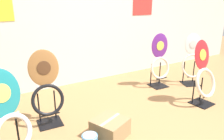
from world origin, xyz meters
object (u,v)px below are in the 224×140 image
Objects in this scene: toilet_seat_display_crimson_swirl at (204,76)px; toilet_seat_display_white_plain at (192,61)px; toilet_seat_display_teal_sax at (9,119)px; toilet_seat_display_purple_note at (160,62)px; toilet_seat_display_woodgrain at (47,90)px; storage_box at (110,128)px.

toilet_seat_display_crimson_swirl is 0.79m from toilet_seat_display_white_plain.
toilet_seat_display_purple_note is at bearing 15.16° from toilet_seat_display_teal_sax.
toilet_seat_display_purple_note reaches higher than toilet_seat_display_woodgrain.
storage_box is (-2.05, -0.62, -0.33)m from toilet_seat_display_white_plain.
toilet_seat_display_woodgrain is at bearing 44.09° from toilet_seat_display_teal_sax.
toilet_seat_display_purple_note is 1.73m from storage_box.
toilet_seat_display_white_plain is (2.55, -0.00, -0.01)m from toilet_seat_display_woodgrain.
toilet_seat_display_teal_sax is (-2.52, 0.17, -0.00)m from toilet_seat_display_crimson_swirl.
toilet_seat_display_woodgrain reaches higher than toilet_seat_display_white_plain.
toilet_seat_display_teal_sax is at bearing 169.85° from storage_box.
toilet_seat_display_crimson_swirl reaches higher than toilet_seat_display_woodgrain.
toilet_seat_display_purple_note reaches higher than toilet_seat_display_white_plain.
toilet_seat_display_crimson_swirl is 2.52m from toilet_seat_display_teal_sax.
toilet_seat_display_purple_note is at bearing 6.15° from toilet_seat_display_woodgrain.
toilet_seat_display_purple_note is (1.98, 0.21, 0.00)m from toilet_seat_display_woodgrain.
toilet_seat_display_crimson_swirl is at bearing -3.84° from toilet_seat_display_teal_sax.
toilet_seat_display_woodgrain is at bearing 163.25° from toilet_seat_display_crimson_swirl.
toilet_seat_display_teal_sax is 2.02× the size of storage_box.
toilet_seat_display_crimson_swirl is 1.03× the size of toilet_seat_display_white_plain.
toilet_seat_display_woodgrain is 0.87m from storage_box.
toilet_seat_display_crimson_swirl is 1.01× the size of toilet_seat_display_woodgrain.
toilet_seat_display_crimson_swirl is 2.14m from toilet_seat_display_woodgrain.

